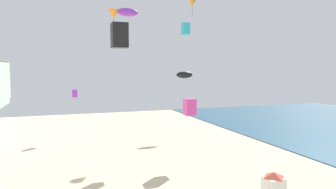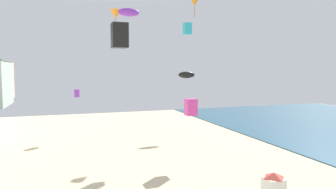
{
  "view_description": "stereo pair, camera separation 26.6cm",
  "coord_description": "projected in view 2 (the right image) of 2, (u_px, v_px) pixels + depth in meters",
  "views": [
    {
      "loc": [
        -4.39,
        -3.79,
        8.83
      ],
      "look_at": [
        2.54,
        15.85,
        7.17
      ],
      "focal_mm": 32.96,
      "sensor_mm": 36.0,
      "label": 1
    },
    {
      "loc": [
        -4.14,
        -3.88,
        8.83
      ],
      "look_at": [
        2.54,
        15.85,
        7.17
      ],
      "focal_mm": 32.96,
      "sensor_mm": 36.0,
      "label": 2
    }
  ],
  "objects": [
    {
      "name": "kite_orange_delta_3",
      "position": [
        194.0,
        3.0,
        43.15
      ],
      "size": [
        1.12,
        1.12,
        2.54
      ],
      "color": "orange"
    },
    {
      "name": "kite_purple_parafoil",
      "position": [
        129.0,
        12.0,
        29.67
      ],
      "size": [
        2.07,
        0.58,
        0.81
      ],
      "color": "purple"
    },
    {
      "name": "kite_black_parafoil",
      "position": [
        186.0,
        75.0,
        43.1
      ],
      "size": [
        2.43,
        0.67,
        0.94
      ],
      "color": "black"
    },
    {
      "name": "kite_purple_box",
      "position": [
        77.0,
        93.0,
        40.17
      ],
      "size": [
        0.64,
        0.64,
        1.0
      ],
      "color": "purple"
    },
    {
      "name": "kite_black_box",
      "position": [
        120.0,
        36.0,
        20.99
      ],
      "size": [
        1.07,
        1.07,
        1.68
      ],
      "color": "black"
    },
    {
      "name": "lifeguard_stand",
      "position": [
        274.0,
        184.0,
        18.97
      ],
      "size": [
        1.1,
        1.1,
        2.55
      ],
      "rotation": [
        0.0,
        0.0,
        0.07
      ],
      "color": "white",
      "rests_on": "ground"
    },
    {
      "name": "kite_cyan_box",
      "position": [
        187.0,
        29.0,
        36.76
      ],
      "size": [
        0.87,
        0.87,
        1.36
      ],
      "color": "#2DB7CC"
    },
    {
      "name": "kite_magenta_box",
      "position": [
        191.0,
        107.0,
        29.54
      ],
      "size": [
        1.01,
        1.01,
        1.58
      ],
      "color": "#DB3D9E"
    },
    {
      "name": "kite_orange_delta",
      "position": [
        116.0,
        14.0,
        40.72
      ],
      "size": [
        1.44,
        1.44,
        3.27
      ],
      "color": "orange"
    }
  ]
}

